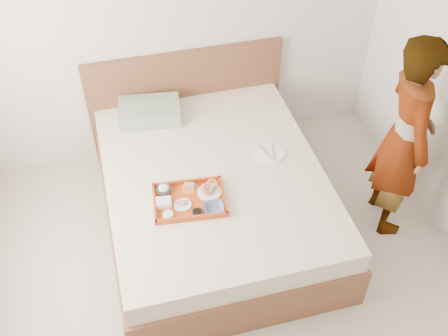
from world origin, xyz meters
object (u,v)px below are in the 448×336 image
dinner_plate (270,153)px  person (404,139)px  tray (189,200)px  bed (214,197)px

dinner_plate → person: person is taller
tray → dinner_plate: 0.76m
bed → tray: (-0.23, -0.24, 0.29)m
bed → tray: tray is taller
bed → dinner_plate: 0.54m
tray → dinner_plate: (0.69, 0.33, -0.02)m
tray → person: 1.55m
tray → dinner_plate: tray is taller
bed → dinner_plate: size_ratio=8.41×
tray → person: bearing=4.1°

